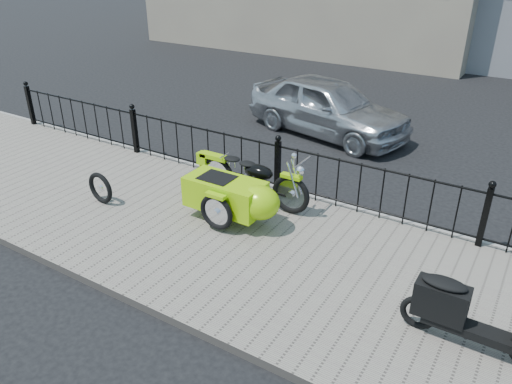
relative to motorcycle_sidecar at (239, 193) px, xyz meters
The scene contains 8 objects.
ground 0.60m from the motorcycle_sidecar, 76.73° to the right, with size 120.00×120.00×0.00m, color black.
sidewalk 0.78m from the motorcycle_sidecar, 88.33° to the right, with size 30.00×3.80×0.12m, color slate.
curb 1.47m from the motorcycle_sidecar, 89.31° to the left, with size 30.00×0.10×0.12m, color gray.
iron_fence 1.23m from the motorcycle_sidecar, 89.23° to the left, with size 14.11×0.11×1.08m.
motorcycle_sidecar is the anchor object (origin of this frame).
scooter 3.84m from the motorcycle_sidecar, 15.86° to the right, with size 1.62×0.47×1.10m.
spare_tire 2.50m from the motorcycle_sidecar, 161.17° to the right, with size 0.57×0.57×0.08m, color black.
sedan_car 4.78m from the motorcycle_sidecar, 97.24° to the left, with size 1.63×4.05×1.38m, color #B4B7BC.
Camera 1 is at (3.99, -5.88, 4.26)m, focal length 35.00 mm.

